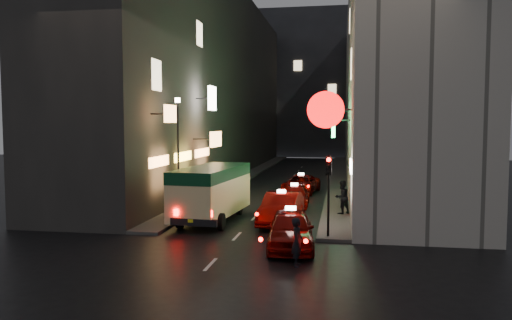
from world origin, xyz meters
The scene contains 15 objects.
ground centered at (0.00, 0.00, 0.00)m, with size 120.00×120.00×0.00m, color black.
building_left centered at (-8.00, 33.99, 9.00)m, with size 7.61×52.00×18.00m.
building_right centered at (8.00, 33.99, 9.00)m, with size 8.26×52.00×18.00m.
building_far centered at (0.00, 66.00, 11.00)m, with size 30.00×10.00×22.00m, color #35363A.
sidewalk_left centered at (-4.25, 34.00, 0.07)m, with size 1.50×52.00×0.15m, color #403D3B.
sidewalk_right centered at (4.25, 34.00, 0.07)m, with size 1.50×52.00×0.15m, color #403D3B.
minibus centered at (-1.98, 11.66, 1.76)m, with size 2.84×6.67×2.79m.
taxi_near centered at (2.56, 6.79, 0.90)m, with size 2.83×5.82×1.96m.
taxi_second centered at (1.61, 11.59, 0.90)m, with size 2.66×5.81×1.98m.
taxi_third centered at (1.74, 16.97, 0.73)m, with size 1.98×4.62×1.63m.
taxi_far centered at (1.66, 22.84, 0.76)m, with size 2.58×4.97×1.68m.
pedestrian_crossing centered at (3.05, 4.31, 0.97)m, with size 0.64×0.41×1.95m, color black.
pedestrian_sidewalk centered at (4.57, 14.13, 1.17)m, with size 0.77×0.48×2.04m, color black.
traffic_light centered at (4.00, 8.47, 2.69)m, with size 0.26×0.43×3.50m.
lamp_post centered at (-4.20, 13.00, 3.72)m, with size 0.28×0.28×6.22m.
Camera 1 is at (4.55, -12.81, 4.97)m, focal length 35.00 mm.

